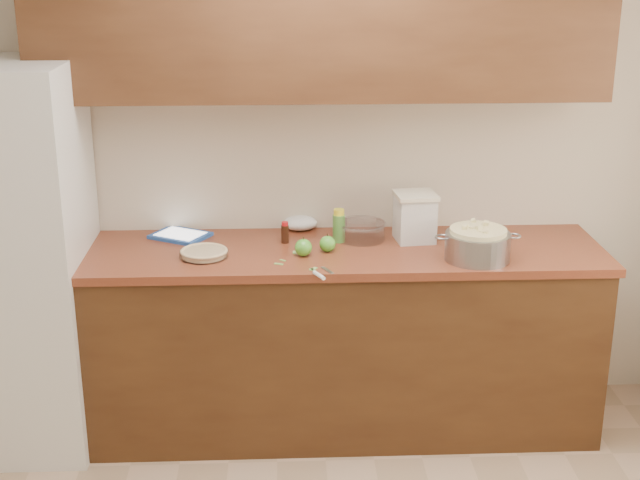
{
  "coord_description": "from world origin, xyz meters",
  "views": [
    {
      "loc": [
        -0.19,
        -2.46,
        2.28
      ],
      "look_at": [
        -0.01,
        1.43,
        0.98
      ],
      "focal_mm": 50.0,
      "sensor_mm": 36.0,
      "label": 1
    }
  ],
  "objects_px": {
    "pie": "(204,253)",
    "colander": "(478,245)",
    "tablet": "(180,235)",
    "flour_canister": "(415,217)"
  },
  "relations": [
    {
      "from": "pie",
      "to": "flour_canister",
      "type": "bearing_deg",
      "value": 11.3
    },
    {
      "from": "pie",
      "to": "colander",
      "type": "relative_size",
      "value": 0.57
    },
    {
      "from": "colander",
      "to": "pie",
      "type": "bearing_deg",
      "value": 175.88
    },
    {
      "from": "colander",
      "to": "tablet",
      "type": "relative_size",
      "value": 1.22
    },
    {
      "from": "pie",
      "to": "colander",
      "type": "distance_m",
      "value": 1.24
    },
    {
      "from": "pie",
      "to": "tablet",
      "type": "xyz_separation_m",
      "value": [
        -0.14,
        0.29,
        -0.01
      ]
    },
    {
      "from": "pie",
      "to": "tablet",
      "type": "bearing_deg",
      "value": 115.15
    },
    {
      "from": "colander",
      "to": "tablet",
      "type": "height_order",
      "value": "colander"
    },
    {
      "from": "flour_canister",
      "to": "tablet",
      "type": "bearing_deg",
      "value": 175.17
    },
    {
      "from": "flour_canister",
      "to": "tablet",
      "type": "relative_size",
      "value": 0.73
    }
  ]
}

